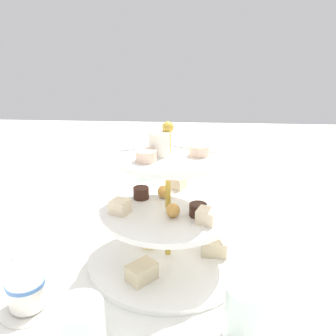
{
  "coord_description": "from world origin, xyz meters",
  "views": [
    {
      "loc": [
        -0.04,
        0.56,
        0.39
      ],
      "look_at": [
        0.0,
        0.0,
        0.18
      ],
      "focal_mm": 36.4,
      "sensor_mm": 36.0,
      "label": 1
    }
  ],
  "objects_px": {
    "teacup_with_saucer": "(27,294)",
    "butter_knife_right": "(36,236)",
    "water_glass_tall_right": "(148,182)",
    "water_glass_short_left": "(81,329)",
    "tiered_serving_stand": "(168,219)",
    "butter_knife_left": "(289,228)",
    "water_glass_mid_back": "(246,313)"
  },
  "relations": [
    {
      "from": "water_glass_tall_right",
      "to": "water_glass_short_left",
      "type": "xyz_separation_m",
      "value": [
        0.03,
        0.45,
        -0.02
      ]
    },
    {
      "from": "tiered_serving_stand",
      "to": "teacup_with_saucer",
      "type": "xyz_separation_m",
      "value": [
        0.21,
        0.15,
        -0.06
      ]
    },
    {
      "from": "butter_knife_left",
      "to": "water_glass_short_left",
      "type": "bearing_deg",
      "value": 114.17
    },
    {
      "from": "teacup_with_saucer",
      "to": "butter_knife_right",
      "type": "relative_size",
      "value": 0.53
    },
    {
      "from": "butter_knife_right",
      "to": "tiered_serving_stand",
      "type": "bearing_deg",
      "value": 84.63
    },
    {
      "from": "tiered_serving_stand",
      "to": "teacup_with_saucer",
      "type": "bearing_deg",
      "value": 34.96
    },
    {
      "from": "tiered_serving_stand",
      "to": "water_glass_short_left",
      "type": "xyz_separation_m",
      "value": [
        0.1,
        0.22,
        -0.05
      ]
    },
    {
      "from": "tiered_serving_stand",
      "to": "butter_knife_left",
      "type": "xyz_separation_m",
      "value": [
        -0.26,
        -0.13,
        -0.08
      ]
    },
    {
      "from": "water_glass_short_left",
      "to": "butter_knife_right",
      "type": "height_order",
      "value": "water_glass_short_left"
    },
    {
      "from": "tiered_serving_stand",
      "to": "butter_knife_left",
      "type": "bearing_deg",
      "value": -154.27
    },
    {
      "from": "water_glass_short_left",
      "to": "water_glass_tall_right",
      "type": "bearing_deg",
      "value": -94.05
    },
    {
      "from": "teacup_with_saucer",
      "to": "water_glass_mid_back",
      "type": "distance_m",
      "value": 0.33
    },
    {
      "from": "water_glass_tall_right",
      "to": "water_glass_short_left",
      "type": "relative_size",
      "value": 1.53
    },
    {
      "from": "water_glass_tall_right",
      "to": "butter_knife_left",
      "type": "height_order",
      "value": "water_glass_tall_right"
    },
    {
      "from": "water_glass_tall_right",
      "to": "butter_knife_left",
      "type": "bearing_deg",
      "value": 162.25
    },
    {
      "from": "water_glass_short_left",
      "to": "butter_knife_left",
      "type": "distance_m",
      "value": 0.5
    },
    {
      "from": "water_glass_short_left",
      "to": "teacup_with_saucer",
      "type": "distance_m",
      "value": 0.13
    },
    {
      "from": "butter_knife_right",
      "to": "water_glass_mid_back",
      "type": "bearing_deg",
      "value": 65.25
    },
    {
      "from": "tiered_serving_stand",
      "to": "water_glass_short_left",
      "type": "relative_size",
      "value": 3.84
    },
    {
      "from": "butter_knife_left",
      "to": "tiered_serving_stand",
      "type": "bearing_deg",
      "value": 96.02
    },
    {
      "from": "teacup_with_saucer",
      "to": "water_glass_short_left",
      "type": "bearing_deg",
      "value": 145.4
    },
    {
      "from": "water_glass_tall_right",
      "to": "butter_knife_right",
      "type": "distance_m",
      "value": 0.29
    },
    {
      "from": "water_glass_short_left",
      "to": "water_glass_mid_back",
      "type": "bearing_deg",
      "value": -169.95
    },
    {
      "from": "butter_knife_left",
      "to": "butter_knife_right",
      "type": "height_order",
      "value": "same"
    },
    {
      "from": "water_glass_short_left",
      "to": "butter_knife_right",
      "type": "xyz_separation_m",
      "value": [
        0.19,
        -0.28,
        -0.04
      ]
    },
    {
      "from": "teacup_with_saucer",
      "to": "butter_knife_right",
      "type": "bearing_deg",
      "value": -68.71
    },
    {
      "from": "water_glass_tall_right",
      "to": "water_glass_short_left",
      "type": "distance_m",
      "value": 0.45
    },
    {
      "from": "water_glass_tall_right",
      "to": "butter_knife_left",
      "type": "distance_m",
      "value": 0.35
    },
    {
      "from": "water_glass_short_left",
      "to": "butter_knife_right",
      "type": "bearing_deg",
      "value": -55.79
    },
    {
      "from": "water_glass_tall_right",
      "to": "water_glass_mid_back",
      "type": "bearing_deg",
      "value": 114.14
    },
    {
      "from": "tiered_serving_stand",
      "to": "butter_knife_right",
      "type": "height_order",
      "value": "tiered_serving_stand"
    },
    {
      "from": "water_glass_tall_right",
      "to": "teacup_with_saucer",
      "type": "xyz_separation_m",
      "value": [
        0.14,
        0.38,
        -0.04
      ]
    }
  ]
}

